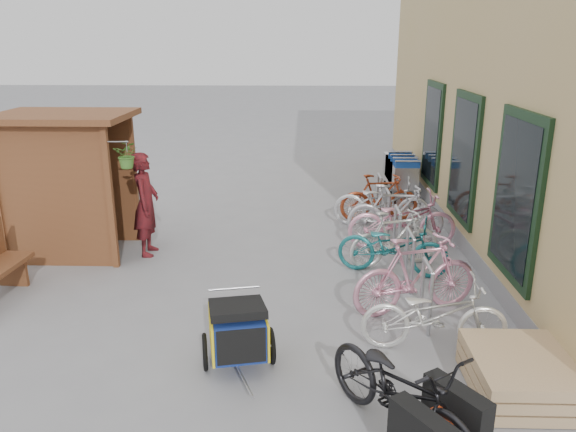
{
  "coord_description": "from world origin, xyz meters",
  "views": [
    {
      "loc": [
        0.74,
        -6.53,
        3.52
      ],
      "look_at": [
        0.5,
        1.5,
        1.0
      ],
      "focal_mm": 35.0,
      "sensor_mm": 36.0,
      "label": 1
    }
  ],
  "objects_px": {
    "bike_2": "(393,246)",
    "bike_4": "(402,220)",
    "kiosk": "(62,165)",
    "bike_1": "(416,275)",
    "cargo_bike": "(402,392)",
    "bike_5": "(395,213)",
    "person_kiosk": "(146,204)",
    "bike_0": "(434,315)",
    "child_trailer": "(238,329)",
    "bike_6": "(382,203)",
    "pallet_stack": "(520,374)",
    "bike_3": "(395,239)",
    "shopping_carts": "(400,170)",
    "bike_7": "(379,198)"
  },
  "relations": [
    {
      "from": "bike_2",
      "to": "bike_4",
      "type": "distance_m",
      "value": 1.24
    },
    {
      "from": "kiosk",
      "to": "bike_1",
      "type": "relative_size",
      "value": 1.38
    },
    {
      "from": "cargo_bike",
      "to": "bike_5",
      "type": "relative_size",
      "value": 1.1
    },
    {
      "from": "person_kiosk",
      "to": "bike_0",
      "type": "bearing_deg",
      "value": -128.29
    },
    {
      "from": "child_trailer",
      "to": "bike_2",
      "type": "distance_m",
      "value": 3.41
    },
    {
      "from": "child_trailer",
      "to": "bike_6",
      "type": "bearing_deg",
      "value": 54.0
    },
    {
      "from": "bike_1",
      "to": "bike_5",
      "type": "bearing_deg",
      "value": -21.54
    },
    {
      "from": "person_kiosk",
      "to": "bike_1",
      "type": "xyz_separation_m",
      "value": [
        4.16,
        -2.07,
        -0.34
      ]
    },
    {
      "from": "pallet_stack",
      "to": "bike_1",
      "type": "bearing_deg",
      "value": 113.08
    },
    {
      "from": "person_kiosk",
      "to": "bike_3",
      "type": "distance_m",
      "value": 4.17
    },
    {
      "from": "pallet_stack",
      "to": "child_trailer",
      "type": "xyz_separation_m",
      "value": [
        -2.98,
        0.44,
        0.23
      ]
    },
    {
      "from": "bike_0",
      "to": "bike_1",
      "type": "relative_size",
      "value": 0.95
    },
    {
      "from": "shopping_carts",
      "to": "bike_7",
      "type": "relative_size",
      "value": 1.19
    },
    {
      "from": "bike_4",
      "to": "bike_5",
      "type": "distance_m",
      "value": 0.38
    },
    {
      "from": "pallet_stack",
      "to": "bike_1",
      "type": "xyz_separation_m",
      "value": [
        -0.76,
        1.79,
        0.33
      ]
    },
    {
      "from": "bike_4",
      "to": "bike_5",
      "type": "relative_size",
      "value": 1.1
    },
    {
      "from": "child_trailer",
      "to": "shopping_carts",
      "type": "bearing_deg",
      "value": 56.25
    },
    {
      "from": "cargo_bike",
      "to": "bike_5",
      "type": "distance_m",
      "value": 5.48
    },
    {
      "from": "cargo_bike",
      "to": "bike_1",
      "type": "height_order",
      "value": "bike_1"
    },
    {
      "from": "pallet_stack",
      "to": "bike_7",
      "type": "relative_size",
      "value": 0.74
    },
    {
      "from": "child_trailer",
      "to": "person_kiosk",
      "type": "bearing_deg",
      "value": 107.55
    },
    {
      "from": "bike_3",
      "to": "bike_5",
      "type": "height_order",
      "value": "bike_5"
    },
    {
      "from": "cargo_bike",
      "to": "bike_7",
      "type": "distance_m",
      "value": 6.61
    },
    {
      "from": "bike_5",
      "to": "bike_7",
      "type": "bearing_deg",
      "value": 11.4
    },
    {
      "from": "bike_3",
      "to": "kiosk",
      "type": "bearing_deg",
      "value": 68.37
    },
    {
      "from": "bike_0",
      "to": "bike_2",
      "type": "bearing_deg",
      "value": 5.21
    },
    {
      "from": "child_trailer",
      "to": "bike_4",
      "type": "bearing_deg",
      "value": 45.66
    },
    {
      "from": "bike_0",
      "to": "bike_3",
      "type": "xyz_separation_m",
      "value": [
        -0.07,
        2.59,
        0.02
      ]
    },
    {
      "from": "bike_4",
      "to": "bike_0",
      "type": "bearing_deg",
      "value": 172.31
    },
    {
      "from": "bike_0",
      "to": "bike_2",
      "type": "relative_size",
      "value": 0.99
    },
    {
      "from": "cargo_bike",
      "to": "bike_0",
      "type": "distance_m",
      "value": 1.71
    },
    {
      "from": "shopping_carts",
      "to": "bike_5",
      "type": "relative_size",
      "value": 1.1
    },
    {
      "from": "bike_5",
      "to": "child_trailer",
      "type": "bearing_deg",
      "value": 155.01
    },
    {
      "from": "bike_3",
      "to": "bike_4",
      "type": "distance_m",
      "value": 0.91
    },
    {
      "from": "pallet_stack",
      "to": "bike_7",
      "type": "xyz_separation_m",
      "value": [
        -0.74,
        5.83,
        0.27
      ]
    },
    {
      "from": "person_kiosk",
      "to": "bike_5",
      "type": "relative_size",
      "value": 1.01
    },
    {
      "from": "bike_0",
      "to": "bike_3",
      "type": "height_order",
      "value": "bike_3"
    },
    {
      "from": "person_kiosk",
      "to": "bike_7",
      "type": "distance_m",
      "value": 4.64
    },
    {
      "from": "bike_0",
      "to": "bike_2",
      "type": "height_order",
      "value": "bike_2"
    },
    {
      "from": "child_trailer",
      "to": "bike_6",
      "type": "height_order",
      "value": "bike_6"
    },
    {
      "from": "kiosk",
      "to": "bike_0",
      "type": "relative_size",
      "value": 1.46
    },
    {
      "from": "pallet_stack",
      "to": "shopping_carts",
      "type": "distance_m",
      "value": 7.91
    },
    {
      "from": "bike_4",
      "to": "bike_3",
      "type": "bearing_deg",
      "value": 158.69
    },
    {
      "from": "bike_2",
      "to": "bike_7",
      "type": "xyz_separation_m",
      "value": [
        0.13,
        2.73,
        0.03
      ]
    },
    {
      "from": "pallet_stack",
      "to": "person_kiosk",
      "type": "height_order",
      "value": "person_kiosk"
    },
    {
      "from": "pallet_stack",
      "to": "bike_4",
      "type": "relative_size",
      "value": 0.63
    },
    {
      "from": "cargo_bike",
      "to": "bike_2",
      "type": "bearing_deg",
      "value": 48.67
    },
    {
      "from": "cargo_bike",
      "to": "bike_3",
      "type": "height_order",
      "value": "cargo_bike"
    },
    {
      "from": "pallet_stack",
      "to": "cargo_bike",
      "type": "relative_size",
      "value": 0.63
    },
    {
      "from": "bike_1",
      "to": "shopping_carts",
      "type": "bearing_deg",
      "value": -25.34
    }
  ]
}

